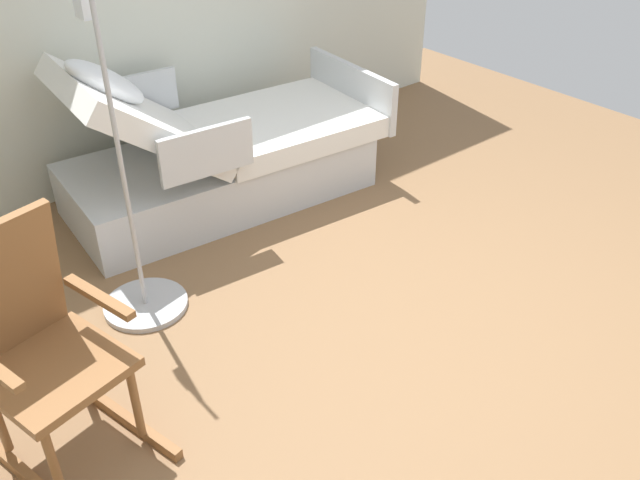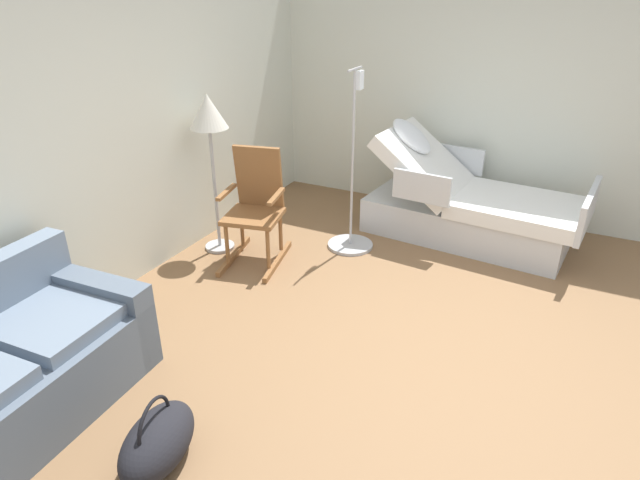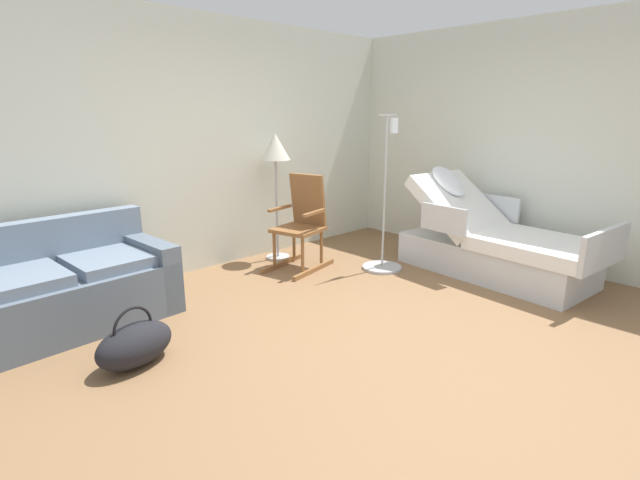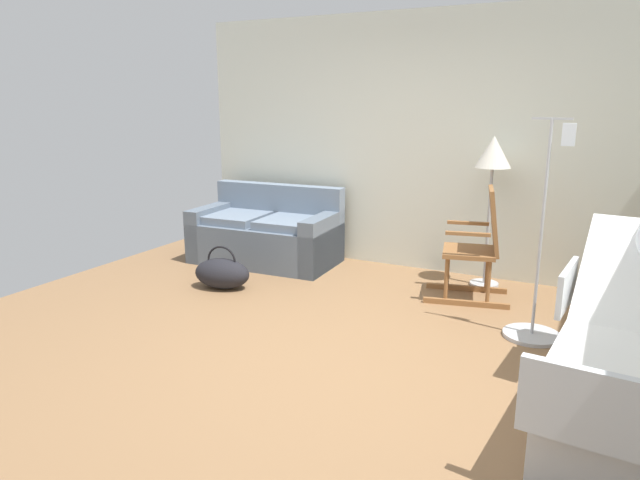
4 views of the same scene
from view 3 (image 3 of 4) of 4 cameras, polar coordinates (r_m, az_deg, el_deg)
The scene contains 9 objects.
ground_plane at distance 3.85m, azimuth 7.73°, elevation -11.13°, with size 6.62×6.62×0.00m, color olive.
back_wall at distance 5.37m, azimuth -13.31°, elevation 11.04°, with size 5.50×0.10×2.70m, color silver.
side_wall at distance 5.84m, azimuth 25.32°, elevation 10.31°, with size 0.10×5.08×2.70m, color silver.
hospital_bed at distance 5.38m, azimuth 20.46°, elevation -0.74°, with size 1.14×2.13×1.15m.
couch at distance 4.37m, azimuth -28.42°, elevation -5.32°, with size 1.64×0.93×0.85m.
rocking_chair at distance 5.25m, azimuth -2.23°, elevation 2.00°, with size 0.85×0.63×1.05m.
floor_lamp at distance 5.47m, azimuth -5.42°, elevation 10.17°, with size 0.34×0.34×1.48m.
duffel_bag at distance 3.56m, azimuth -21.54°, elevation -11.67°, with size 0.61×0.42×0.43m.
iv_pole at distance 5.29m, azimuth 7.66°, elevation -0.88°, with size 0.44×0.44×1.69m.
Camera 3 is at (-2.73, -2.12, 1.69)m, focal length 26.38 mm.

